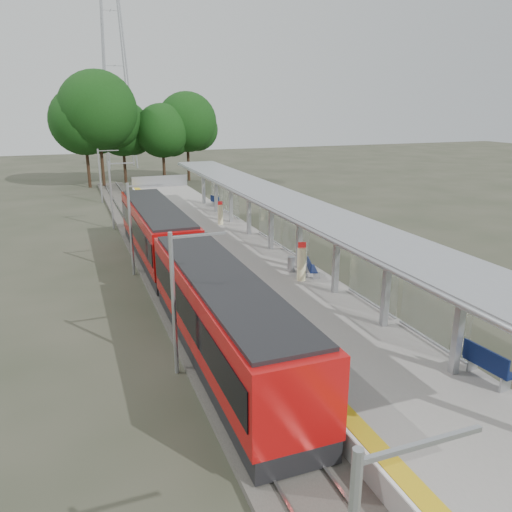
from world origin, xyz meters
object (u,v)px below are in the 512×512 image
Objects in this scene: train at (181,262)px; info_pillar_far at (220,214)px; litter_bin at (291,264)px; info_pillar_near at (301,264)px; bench_mid at (311,268)px; bench_far at (216,201)px; bench_near at (487,364)px.

info_pillar_far is (5.49, 11.49, -0.30)m from train.
litter_bin is at bearing -3.70° from train.
bench_mid is at bearing 38.33° from info_pillar_near.
litter_bin is at bearing -93.39° from info_pillar_far.
info_pillar_far reaches higher than bench_mid.
info_pillar_far is at bearing 113.17° from bench_mid.
bench_mid is 1.70× the size of litter_bin.
info_pillar_near reaches higher than bench_mid.
bench_mid is at bearing -108.55° from bench_far.
info_pillar_near reaches higher than info_pillar_far.
info_pillar_far is at bearing -120.17° from bench_far.
bench_far reaches higher than litter_bin.
bench_near reaches higher than litter_bin.
bench_far is at bearing 71.30° from info_pillar_far.
info_pillar_near is (-0.71, -0.35, 0.39)m from bench_mid.
bench_far is (7.12, 18.27, -0.57)m from train.
train is 12.73m from info_pillar_far.
litter_bin is at bearing -110.52° from bench_far.
bench_far is 6.98m from info_pillar_far.
info_pillar_far is at bearing 91.76° from litter_bin.
bench_far is at bearing 98.50° from info_pillar_near.
bench_near is 12.43m from litter_bin.
info_pillar_near is 2.43× the size of litter_bin.
info_pillar_far is 11.88m from litter_bin.
bench_near is 1.25× the size of bench_mid.
bench_near is 1.01× the size of info_pillar_far.
bench_mid is 0.88m from info_pillar_near.
litter_bin is at bearing 90.46° from bench_near.
info_pillar_far is (-0.97, 12.98, 0.27)m from bench_mid.
train is at bearing 113.83° from bench_near.
bench_near is 10.99m from info_pillar_near.
bench_mid is 1.27m from litter_bin.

